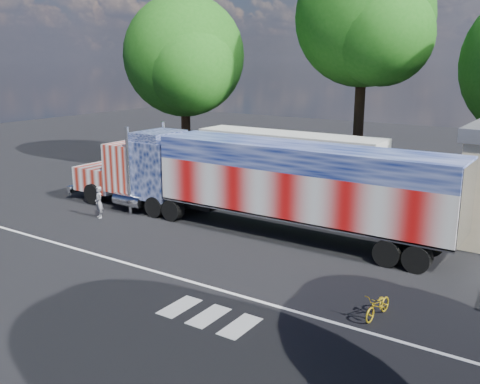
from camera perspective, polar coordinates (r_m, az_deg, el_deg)
The scene contains 8 objects.
ground at distance 23.17m, azimuth -4.14°, elevation -6.06°, with size 100.00×100.00×0.00m, color black.
lane_markings at distance 19.47m, azimuth -6.98°, elevation -10.14°, with size 30.00×2.67×0.01m.
semi_truck at distance 25.30m, azimuth 1.08°, elevation 1.27°, with size 21.53×3.40×4.59m.
coach_bus at distance 33.43m, azimuth 5.18°, elevation 3.38°, with size 12.03×2.80×3.50m.
woman at distance 28.25m, azimuth -14.82°, elevation -1.06°, with size 0.60×0.39×1.64m, color slate.
bicycle at distance 17.71m, azimuth 14.52°, elevation -11.65°, with size 0.53×1.52×0.80m, color gold.
tree_n_mid at distance 38.09m, azimuth 13.30°, elevation 17.58°, with size 9.62×9.16×15.20m.
tree_nw_a at distance 41.20m, azimuth -5.86°, elevation 14.17°, with size 9.44×8.99×12.66m.
Camera 1 is at (13.42, -17.15, 7.92)m, focal length 40.00 mm.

